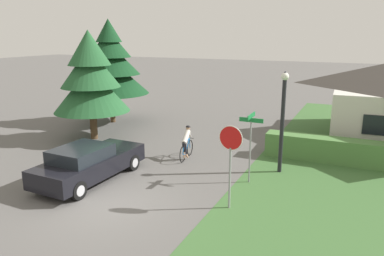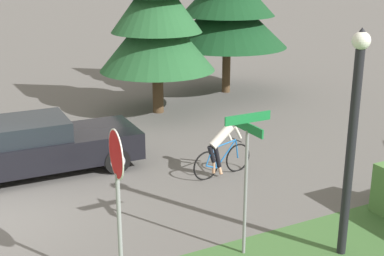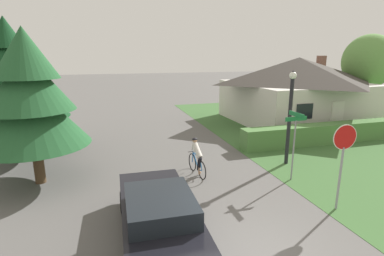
# 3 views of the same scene
# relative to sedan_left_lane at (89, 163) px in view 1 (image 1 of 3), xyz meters

# --- Properties ---
(ground_plane) EXTENTS (140.00, 140.00, 0.00)m
(ground_plane) POSITION_rel_sedan_left_lane_xyz_m (1.92, -1.42, -0.70)
(ground_plane) COLOR #5B5956
(sedan_left_lane) EXTENTS (2.03, 4.72, 1.42)m
(sedan_left_lane) POSITION_rel_sedan_left_lane_xyz_m (0.00, 0.00, 0.00)
(sedan_left_lane) COLOR black
(sedan_left_lane) RESTS_ON ground
(cyclist) EXTENTS (0.44, 1.71, 1.50)m
(cyclist) POSITION_rel_sedan_left_lane_xyz_m (2.26, 3.89, 0.00)
(cyclist) COLOR black
(cyclist) RESTS_ON ground
(stop_sign) EXTENTS (0.78, 0.08, 2.74)m
(stop_sign) POSITION_rel_sedan_left_lane_xyz_m (5.65, 0.01, 1.26)
(stop_sign) COLOR gray
(stop_sign) RESTS_ON ground
(street_lamp) EXTENTS (0.31, 0.31, 4.10)m
(street_lamp) POSITION_rel_sedan_left_lane_xyz_m (6.44, 3.96, 1.69)
(street_lamp) COLOR black
(street_lamp) RESTS_ON ground
(street_name_sign) EXTENTS (0.90, 0.90, 2.66)m
(street_name_sign) POSITION_rel_sedan_left_lane_xyz_m (5.62, 2.37, 1.14)
(street_name_sign) COLOR gray
(street_name_sign) RESTS_ON ground
(conifer_tall_near) EXTENTS (3.92, 3.92, 5.69)m
(conifer_tall_near) POSITION_rel_sedan_left_lane_xyz_m (-3.68, 4.82, 2.59)
(conifer_tall_near) COLOR #4C3823
(conifer_tall_near) RESTS_ON ground
(conifer_tall_far) EXTENTS (4.68, 4.68, 6.37)m
(conifer_tall_far) POSITION_rel_sedan_left_lane_xyz_m (-5.12, 8.45, 2.89)
(conifer_tall_far) COLOR #4C3823
(conifer_tall_far) RESTS_ON ground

